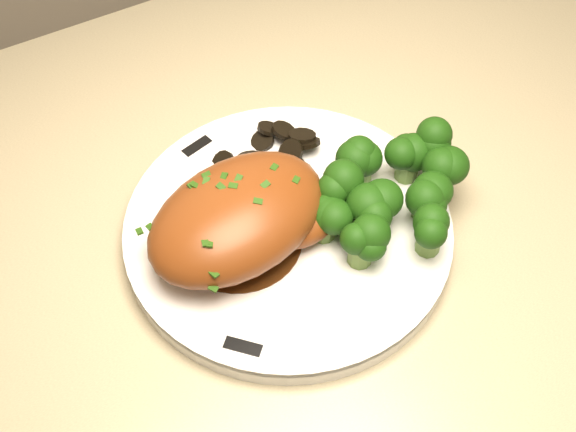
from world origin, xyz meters
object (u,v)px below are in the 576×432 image
plate (288,229)px  broccoli_florets (391,189)px  chicken_breast (245,217)px  counter (454,277)px

plate → broccoli_florets: bearing=-19.8°
chicken_breast → counter: bearing=-0.7°
counter → plate: (-0.35, -0.07, 0.45)m
plate → broccoli_florets: 0.10m
plate → chicken_breast: (-0.04, 0.00, 0.04)m
chicken_breast → broccoli_florets: bearing=-26.1°
counter → broccoli_florets: (-0.26, -0.10, 0.49)m
counter → chicken_breast: (-0.39, -0.07, 0.49)m
plate → broccoli_florets: (0.08, -0.03, 0.04)m
counter → broccoli_florets: 0.56m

